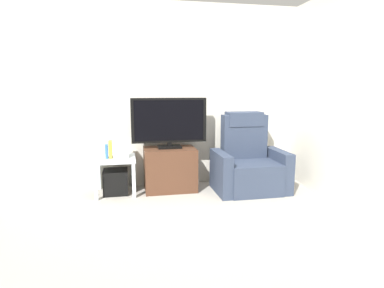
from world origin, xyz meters
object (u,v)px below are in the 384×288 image
Objects in this scene: television at (169,122)px; side_table at (115,163)px; recliner_armchair at (248,164)px; tv_stand at (170,169)px; book_leftmost at (107,151)px; game_console at (126,148)px; subwoofer_box at (116,182)px; book_rightmost at (115,152)px; book_middle at (110,149)px.

side_table is at bearing -177.26° from television.
television reaches higher than recliner_armchair.
book_leftmost reaches higher than tv_stand.
recliner_armchair is at bearing -10.54° from tv_stand.
game_console reaches higher than tv_stand.
television is 4.37× the size of game_console.
book_leftmost is 0.77× the size of game_console.
side_table is at bearing -178.71° from tv_stand.
recliner_armchair is (1.08, -0.22, -0.59)m from television.
game_console reaches higher than subwoofer_box.
book_rightmost is (-0.73, -0.04, 0.28)m from tv_stand.
book_middle is 1.37× the size of book_rightmost.
tv_stand is 4.19× the size of book_rightmost.
book_leftmost is (-0.10, -0.02, 0.43)m from subwoofer_box.
book_leftmost is 0.06m from book_middle.
book_rightmost is at bearing 168.75° from recliner_armchair.
television reaches higher than subwoofer_box.
recliner_armchair reaches higher than tv_stand.
recliner_armchair is at bearing -6.59° from game_console.
television is 0.96× the size of recliner_armchair.
television reaches higher than book_leftmost.
television is at bearing 90.00° from tv_stand.
television reaches higher than side_table.
game_console is (0.15, 0.01, 0.45)m from subwoofer_box.
book_rightmost is 0.71× the size of game_console.
tv_stand is 1.10m from recliner_armchair.
side_table is at bearing 11.31° from book_leftmost.
television is at bearing 2.74° from subwoofer_box.
recliner_armchair reaches higher than book_rightmost.
tv_stand is 0.76m from subwoofer_box.
recliner_armchair is (1.08, -0.20, 0.07)m from tv_stand.
subwoofer_box is at bearing 118.84° from book_rightmost.
side_table is 0.20m from book_leftmost.
recliner_armchair is at bearing -5.17° from book_rightmost.
television is at bearing 4.34° from book_rightmost.
recliner_armchair is 4.66× the size of book_middle.
book_rightmost is at bearing 0.00° from book_middle.
book_middle is at bearing 0.00° from book_leftmost.
recliner_armchair is 2.00× the size of side_table.
recliner_armchair is 6.40× the size of book_rightmost.
tv_stand is at bearing 2.87° from book_rightmost.
game_console is at bearing 167.33° from recliner_armchair.
book_leftmost is 0.79× the size of book_middle.
book_leftmost is 0.25m from game_console.
television is at bearing 3.77° from book_leftmost.
game_console is at bearing 8.72° from book_middle.
recliner_armchair reaches higher than subwoofer_box.
book_rightmost is 0.14m from game_console.
game_console reaches higher than side_table.
television is 0.92m from book_leftmost.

